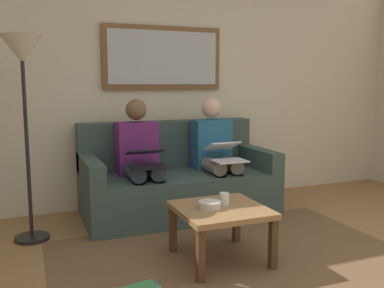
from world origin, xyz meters
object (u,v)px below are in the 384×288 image
framed_mirror (163,58)px  couch (177,182)px  laptop_white (225,152)px  laptop_black (147,158)px  person_right (140,156)px  standing_lamp (23,72)px  coffee_table (221,215)px  cup (224,199)px  person_left (215,151)px  bowl (210,205)px

framed_mirror → couch: bearing=90.0°
laptop_white → laptop_black: size_ratio=1.13×
person_right → standing_lamp: standing_lamp is taller
coffee_table → laptop_white: bearing=-117.8°
framed_mirror → cup: (0.05, 1.56, -1.10)m
person_right → laptop_black: (0.00, 0.24, 0.02)m
person_right → laptop_black: person_right is taller
person_left → person_right: size_ratio=1.00×
laptop_white → standing_lamp: bearing=-0.9°
coffee_table → standing_lamp: 1.89m
laptop_white → couch: bearing=-37.0°
person_right → laptop_black: size_ratio=3.23×
coffee_table → person_right: size_ratio=0.55×
cup → standing_lamp: (1.32, -0.91, 0.93)m
framed_mirror → person_left: bearing=130.5°
bowl → couch: bearing=-98.4°
standing_lamp → bowl: bearing=141.7°
cup → person_right: 1.17m
cup → laptop_white: (-0.44, -0.88, 0.19)m
couch → person_left: (-0.39, 0.07, 0.30)m
standing_lamp → person_right: bearing=-168.5°
coffee_table → laptop_black: (0.30, -0.91, 0.28)m
person_left → laptop_black: (0.78, 0.24, 0.02)m
cup → laptop_black: laptop_black is taller
coffee_table → person_right: person_right is taller
cup → bowl: (0.13, 0.04, -0.02)m
cup → person_right: bearing=-72.8°
bowl → laptop_black: 0.95m
couch → cup: couch is taller
framed_mirror → bowl: 1.96m
standing_lamp → cup: bearing=145.6°
bowl → person_left: bearing=-116.5°
person_left → couch: bearing=-9.9°
framed_mirror → bowl: size_ratio=7.82×
framed_mirror → laptop_white: size_ratio=3.19×
person_left → standing_lamp: size_ratio=0.69×
person_left → coffee_table: bearing=67.1°
person_right → laptop_white: bearing=163.9°
laptop_white → person_right: person_right is taller
laptop_white → laptop_black: (0.78, 0.02, -0.00)m
person_right → standing_lamp: 1.26m
cup → person_right: (0.34, -1.11, 0.16)m
coffee_table → couch: bearing=-94.4°
couch → standing_lamp: (1.37, 0.27, 1.06)m
couch → coffee_table: (0.09, 1.22, 0.03)m
framed_mirror → laptop_black: size_ratio=3.61×
couch → framed_mirror: size_ratio=1.45×
bowl → cup: bearing=-165.1°
laptop_black → cup: bearing=111.7°
laptop_white → person_right: (0.78, -0.23, -0.02)m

